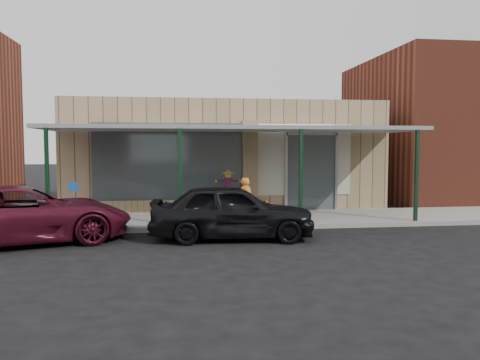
{
  "coord_description": "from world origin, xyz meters",
  "views": [
    {
      "loc": [
        -1.86,
        -11.51,
        2.45
      ],
      "look_at": [
        0.02,
        2.6,
        1.45
      ],
      "focal_mm": 35.0,
      "sensor_mm": 36.0,
      "label": 1
    }
  ],
  "objects": [
    {
      "name": "sidewalk",
      "position": [
        0.0,
        3.6,
        0.07
      ],
      "size": [
        40.0,
        3.2,
        0.15
      ],
      "primitive_type": "cube",
      "color": "gray",
      "rests_on": "ground"
    },
    {
      "name": "barrel_pumpkin",
      "position": [
        0.89,
        3.21,
        0.38
      ],
      "size": [
        0.57,
        0.57,
        0.64
      ],
      "rotation": [
        0.0,
        0.0,
        -0.06
      ],
      "color": "#4B351E",
      "rests_on": "sidewalk"
    },
    {
      "name": "awning",
      "position": [
        0.0,
        3.56,
        3.01
      ],
      "size": [
        12.0,
        3.0,
        3.04
      ],
      "color": "slate",
      "rests_on": "ground"
    },
    {
      "name": "block_buildings_near",
      "position": [
        2.01,
        9.2,
        3.77
      ],
      "size": [
        61.0,
        8.0,
        8.0
      ],
      "color": "brown",
      "rests_on": "ground"
    },
    {
      "name": "parked_sedan",
      "position": [
        -0.43,
        0.78,
        0.74
      ],
      "size": [
        4.47,
        2.07,
        1.61
      ],
      "rotation": [
        0.0,
        0.0,
        1.5
      ],
      "color": "black",
      "rests_on": "ground"
    },
    {
      "name": "handicap_sign",
      "position": [
        -4.91,
        2.69,
        0.97
      ],
      "size": [
        0.26,
        0.04,
        1.27
      ],
      "rotation": [
        0.0,
        0.0,
        -0.1
      ],
      "color": "gray",
      "rests_on": "sidewalk"
    },
    {
      "name": "car_maroon",
      "position": [
        -5.77,
        0.94,
        0.74
      ],
      "size": [
        5.82,
        3.96,
        1.48
      ],
      "primitive_type": "imported",
      "rotation": [
        0.0,
        0.0,
        1.88
      ],
      "color": "#4C0F20",
      "rests_on": "ground"
    },
    {
      "name": "ground",
      "position": [
        0.0,
        0.0,
        0.0
      ],
      "size": [
        120.0,
        120.0,
        0.0
      ],
      "primitive_type": "plane",
      "color": "black",
      "rests_on": "ground"
    },
    {
      "name": "barrel_scarecrow",
      "position": [
        -0.15,
        4.48,
        0.67
      ],
      "size": [
        0.93,
        0.62,
        1.54
      ],
      "rotation": [
        0.0,
        0.0,
        0.05
      ],
      "color": "#4B351E",
      "rests_on": "sidewalk"
    },
    {
      "name": "storefront",
      "position": [
        -0.0,
        8.16,
        2.09
      ],
      "size": [
        12.0,
        6.25,
        4.2
      ],
      "color": "#A08062",
      "rests_on": "ground"
    }
  ]
}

